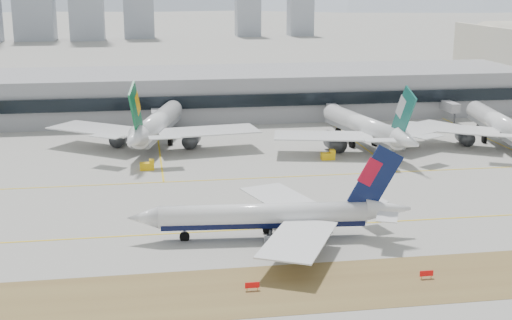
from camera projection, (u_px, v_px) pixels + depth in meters
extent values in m
plane|color=gray|center=(278.00, 219.00, 139.26)|extent=(3000.00, 3000.00, 0.00)
cube|color=brown|center=(317.00, 286.00, 108.62)|extent=(360.00, 18.00, 0.06)
cube|color=yellow|center=(283.00, 227.00, 134.46)|extent=(360.00, 0.45, 0.04)
cube|color=yellow|center=(254.00, 178.00, 167.97)|extent=(360.00, 0.45, 0.04)
cylinder|color=white|center=(263.00, 215.00, 127.76)|extent=(37.49, 7.16, 4.08)
cube|color=black|center=(263.00, 221.00, 128.03)|extent=(36.69, 6.49, 1.83)
cone|color=white|center=(143.00, 218.00, 126.14)|extent=(6.01, 4.53, 4.08)
cone|color=white|center=(388.00, 209.00, 129.35)|extent=(8.59, 4.75, 4.08)
cube|color=white|center=(283.00, 199.00, 139.19)|extent=(14.75, 21.92, 0.24)
cube|color=white|center=(373.00, 199.00, 134.28)|extent=(4.83, 6.38, 0.16)
cylinder|color=#3F4247|center=(274.00, 216.00, 135.94)|extent=(6.45, 3.56, 3.06)
cube|color=#3F4247|center=(274.00, 210.00, 135.64)|extent=(2.61, 0.52, 1.43)
cube|color=white|center=(298.00, 239.00, 117.34)|extent=(17.27, 22.09, 0.24)
cube|color=white|center=(387.00, 217.00, 124.03)|extent=(5.55, 6.66, 0.16)
cylinder|color=#3F4247|center=(283.00, 244.00, 121.37)|extent=(6.45, 3.56, 3.06)
cube|color=#3F4247|center=(283.00, 238.00, 121.07)|extent=(2.61, 0.52, 1.43)
cube|color=#0A1542|center=(375.00, 179.00, 127.76)|extent=(10.06, 1.20, 12.77)
cube|color=#B40C27|center=(370.00, 172.00, 127.35)|extent=(4.57, 0.82, 5.47)
cylinder|color=#3F4247|center=(185.00, 234.00, 127.48)|extent=(0.49, 0.49, 2.45)
cylinder|color=black|center=(185.00, 237.00, 127.61)|extent=(1.89, 0.86, 1.83)
cylinder|color=#3F4247|center=(270.00, 237.00, 126.07)|extent=(0.49, 0.49, 2.45)
cylinder|color=black|center=(270.00, 240.00, 126.19)|extent=(1.89, 0.86, 1.83)
cylinder|color=#3F4247|center=(268.00, 227.00, 131.19)|extent=(0.49, 0.49, 2.45)
cylinder|color=black|center=(268.00, 229.00, 131.32)|extent=(1.89, 0.86, 1.83)
cylinder|color=white|center=(158.00, 122.00, 202.02)|extent=(16.27, 43.05, 5.69)
cube|color=slate|center=(158.00, 128.00, 202.40)|extent=(15.23, 42.01, 2.56)
cone|color=white|center=(175.00, 107.00, 225.95)|extent=(7.15, 7.78, 5.69)
cone|color=white|center=(134.00, 140.00, 176.48)|extent=(7.90, 10.68, 5.69)
cube|color=white|center=(208.00, 131.00, 194.76)|extent=(28.70, 15.97, 0.34)
cube|color=white|center=(165.00, 137.00, 177.44)|extent=(8.20, 4.66, 0.23)
cylinder|color=#3F4247|center=(192.00, 139.00, 198.73)|extent=(5.92, 8.01, 4.27)
cube|color=#3F4247|center=(191.00, 133.00, 198.31)|extent=(1.16, 3.00, 1.99)
cube|color=white|center=(98.00, 129.00, 197.51)|extent=(29.39, 26.30, 0.34)
cube|color=white|center=(107.00, 136.00, 178.76)|extent=(8.96, 7.80, 0.23)
cylinder|color=#3F4247|center=(120.00, 138.00, 200.56)|extent=(5.92, 8.01, 4.27)
cube|color=#3F4247|center=(120.00, 132.00, 200.14)|extent=(1.16, 3.00, 1.99)
cube|color=#0D5D33|center=(136.00, 111.00, 177.71)|extent=(3.47, 11.64, 15.25)
cube|color=orange|center=(137.00, 103.00, 178.46)|extent=(1.95, 5.35, 6.53)
cylinder|color=#3F4247|center=(170.00, 127.00, 218.91)|extent=(0.68, 0.68, 3.41)
cylinder|color=black|center=(170.00, 129.00, 219.08)|extent=(1.60, 2.73, 2.56)
cylinder|color=#3F4247|center=(145.00, 139.00, 202.31)|extent=(0.68, 0.68, 3.41)
cylinder|color=black|center=(145.00, 141.00, 202.48)|extent=(1.60, 2.73, 2.56)
cylinder|color=#3F4247|center=(170.00, 139.00, 201.65)|extent=(0.68, 0.68, 3.41)
cylinder|color=black|center=(170.00, 142.00, 201.82)|extent=(1.60, 2.73, 2.56)
cylinder|color=white|center=(362.00, 125.00, 199.62)|extent=(12.01, 41.17, 5.40)
cube|color=slate|center=(362.00, 130.00, 199.99)|extent=(11.08, 40.23, 2.43)
cone|color=white|center=(328.00, 111.00, 221.25)|extent=(6.35, 7.04, 5.40)
cone|color=white|center=(408.00, 141.00, 176.53)|extent=(6.81, 9.84, 5.40)
cube|color=white|center=(419.00, 129.00, 198.83)|extent=(28.32, 23.66, 0.32)
cube|color=white|center=(429.00, 136.00, 180.17)|extent=(8.54, 7.01, 0.22)
cylinder|color=#3F4247|center=(398.00, 138.00, 200.53)|extent=(5.11, 7.38, 4.05)
cube|color=#3F4247|center=(398.00, 133.00, 200.14)|extent=(0.86, 2.86, 1.89)
cube|color=white|center=(323.00, 136.00, 189.79)|extent=(27.90, 17.25, 0.32)
cube|color=white|center=(380.00, 140.00, 175.82)|extent=(8.07, 5.05, 0.22)
cylinder|color=#3F4247|center=(335.00, 143.00, 194.51)|extent=(5.11, 7.38, 4.05)
cube|color=#3F4247|center=(335.00, 137.00, 194.11)|extent=(0.86, 2.86, 1.89)
cube|color=#155E55|center=(404.00, 114.00, 177.57)|extent=(2.33, 11.22, 14.49)
cube|color=silver|center=(402.00, 107.00, 178.22)|extent=(1.42, 5.12, 6.20)
cylinder|color=#3F4247|center=(338.00, 130.00, 214.94)|extent=(0.65, 0.65, 3.24)
cylinder|color=black|center=(338.00, 132.00, 215.10)|extent=(1.33, 2.55, 2.43)
cylinder|color=#3F4247|center=(352.00, 142.00, 198.55)|extent=(0.65, 0.65, 3.24)
cylinder|color=black|center=(352.00, 144.00, 198.71)|extent=(1.33, 2.55, 2.43)
cylinder|color=#3F4247|center=(375.00, 140.00, 200.73)|extent=(0.65, 0.65, 3.24)
cylinder|color=black|center=(375.00, 142.00, 200.89)|extent=(1.33, 2.55, 2.43)
cylinder|color=white|center=(496.00, 122.00, 204.43)|extent=(11.85, 41.18, 5.40)
cube|color=slate|center=(496.00, 127.00, 204.80)|extent=(10.92, 40.24, 2.43)
cone|color=white|center=(472.00, 108.00, 227.26)|extent=(6.33, 7.02, 5.40)
cube|color=white|center=(451.00, 129.00, 198.81)|extent=(28.34, 23.60, 0.32)
cube|color=white|center=(499.00, 135.00, 181.61)|extent=(8.54, 6.99, 0.22)
cylinder|color=#3F4247|center=(465.00, 137.00, 202.16)|extent=(5.09, 7.37, 4.05)
cube|color=#3F4247|center=(465.00, 131.00, 201.76)|extent=(0.85, 2.86, 1.89)
cylinder|color=#3F4247|center=(479.00, 126.00, 220.54)|extent=(0.65, 0.65, 3.24)
cylinder|color=black|center=(479.00, 128.00, 220.71)|extent=(1.32, 2.55, 2.43)
cylinder|color=#3F4247|center=(484.00, 137.00, 204.39)|extent=(0.65, 0.65, 3.24)
cylinder|color=black|center=(484.00, 140.00, 204.55)|extent=(1.32, 2.55, 2.43)
cylinder|color=#3F4247|center=(509.00, 137.00, 204.39)|extent=(0.65, 0.65, 3.24)
cylinder|color=black|center=(508.00, 140.00, 204.56)|extent=(1.32, 2.55, 2.43)
cube|color=gray|center=(215.00, 93.00, 247.50)|extent=(280.00, 42.00, 15.00)
cube|color=black|center=(222.00, 101.00, 226.81)|extent=(280.00, 1.20, 4.00)
cube|color=beige|center=(486.00, 62.00, 282.12)|extent=(2.00, 57.00, 27.90)
cube|color=red|center=(252.00, 285.00, 106.84)|extent=(2.20, 0.15, 0.90)
cylinder|color=orange|center=(247.00, 289.00, 106.88)|extent=(0.10, 0.10, 0.50)
cylinder|color=orange|center=(257.00, 289.00, 107.13)|extent=(0.10, 0.10, 0.50)
cube|color=red|center=(427.00, 273.00, 111.13)|extent=(2.20, 0.15, 0.90)
cylinder|color=orange|center=(421.00, 278.00, 111.16)|extent=(0.10, 0.10, 0.50)
cylinder|color=orange|center=(431.00, 277.00, 111.41)|extent=(0.10, 0.10, 0.50)
cube|color=yellow|center=(147.00, 166.00, 175.26)|extent=(3.50, 2.00, 1.80)
cube|color=yellow|center=(152.00, 161.00, 175.16)|extent=(1.20, 1.80, 1.00)
cylinder|color=black|center=(142.00, 170.00, 174.45)|extent=(0.70, 0.30, 0.70)
cylinder|color=black|center=(142.00, 168.00, 175.98)|extent=(0.70, 0.30, 0.70)
cylinder|color=black|center=(152.00, 169.00, 174.82)|extent=(0.70, 0.30, 0.70)
cylinder|color=black|center=(152.00, 167.00, 176.35)|extent=(0.70, 0.30, 0.70)
cube|color=yellow|center=(328.00, 156.00, 185.36)|extent=(3.50, 2.00, 1.80)
cube|color=yellow|center=(332.00, 152.00, 185.26)|extent=(1.20, 1.80, 1.00)
cylinder|color=black|center=(324.00, 159.00, 184.55)|extent=(0.70, 0.30, 0.70)
cylinder|color=black|center=(323.00, 158.00, 186.08)|extent=(0.70, 0.30, 0.70)
cylinder|color=black|center=(333.00, 159.00, 184.92)|extent=(0.70, 0.30, 0.70)
cylinder|color=black|center=(331.00, 157.00, 186.45)|extent=(0.70, 0.30, 0.70)
cube|color=#9097A4|center=(248.00, 3.00, 592.50)|extent=(20.00, 18.00, 55.00)
cube|color=#9097A4|center=(300.00, 7.00, 600.35)|extent=(20.00, 18.00, 48.00)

